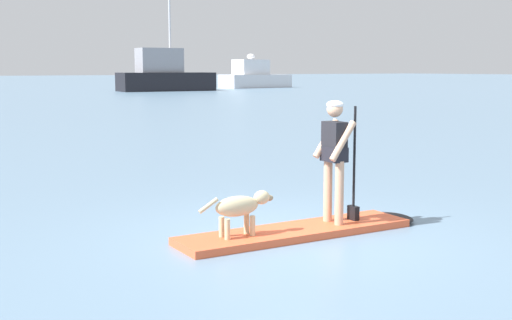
{
  "coord_description": "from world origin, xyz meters",
  "views": [
    {
      "loc": [
        -5.12,
        -7.18,
        2.21
      ],
      "look_at": [
        0.0,
        1.0,
        0.9
      ],
      "focal_mm": 47.51,
      "sensor_mm": 36.0,
      "label": 1
    }
  ],
  "objects_px": {
    "person_paddler": "(335,152)",
    "dog": "(241,207)",
    "paddleboard": "(310,230)",
    "moored_boat_starboard": "(164,75)",
    "moored_boat_port": "(254,77)"
  },
  "relations": [
    {
      "from": "dog",
      "to": "moored_boat_port",
      "type": "xyz_separation_m",
      "value": [
        36.46,
        58.28,
        0.72
      ]
    },
    {
      "from": "dog",
      "to": "paddleboard",
      "type": "bearing_deg",
      "value": -1.68
    },
    {
      "from": "moored_boat_starboard",
      "to": "paddleboard",
      "type": "bearing_deg",
      "value": -112.48
    },
    {
      "from": "dog",
      "to": "moored_boat_port",
      "type": "relative_size",
      "value": 0.13
    },
    {
      "from": "paddleboard",
      "to": "person_paddler",
      "type": "bearing_deg",
      "value": -1.68
    },
    {
      "from": "paddleboard",
      "to": "moored_boat_starboard",
      "type": "relative_size",
      "value": 0.32
    },
    {
      "from": "moored_boat_starboard",
      "to": "moored_boat_port",
      "type": "distance_m",
      "value": 13.95
    },
    {
      "from": "paddleboard",
      "to": "moored_boat_starboard",
      "type": "distance_m",
      "value": 58.15
    },
    {
      "from": "person_paddler",
      "to": "moored_boat_starboard",
      "type": "height_order",
      "value": "moored_boat_starboard"
    },
    {
      "from": "paddleboard",
      "to": "moored_boat_port",
      "type": "height_order",
      "value": "moored_boat_port"
    },
    {
      "from": "paddleboard",
      "to": "moored_boat_starboard",
      "type": "bearing_deg",
      "value": 67.52
    },
    {
      "from": "person_paddler",
      "to": "moored_boat_port",
      "type": "height_order",
      "value": "moored_boat_port"
    },
    {
      "from": "moored_boat_starboard",
      "to": "dog",
      "type": "bearing_deg",
      "value": -113.46
    },
    {
      "from": "person_paddler",
      "to": "dog",
      "type": "height_order",
      "value": "person_paddler"
    },
    {
      "from": "dog",
      "to": "moored_boat_port",
      "type": "bearing_deg",
      "value": 57.97
    }
  ]
}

